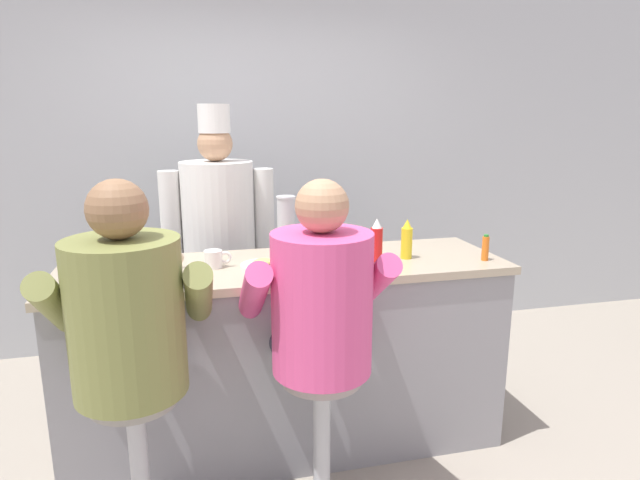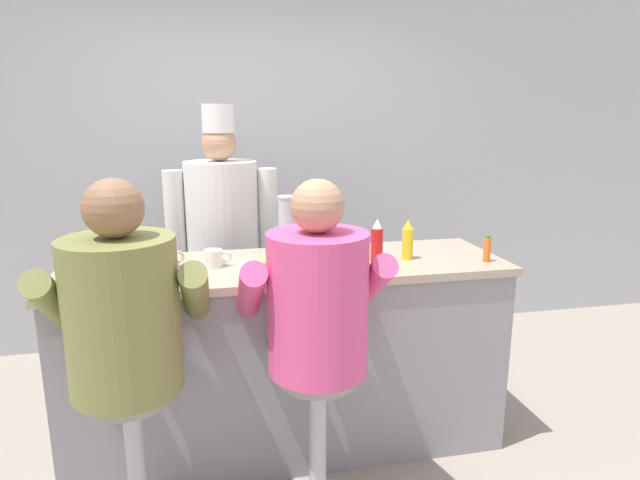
# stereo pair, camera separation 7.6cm
# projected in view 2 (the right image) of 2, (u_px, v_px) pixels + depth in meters

# --- Properties ---
(ground_plane) EXTENTS (20.00, 20.00, 0.00)m
(ground_plane) POSITION_uv_depth(u_px,v_px,m) (300.00, 479.00, 2.61)
(ground_plane) COLOR #9E9384
(wall_back) EXTENTS (10.00, 0.06, 2.70)m
(wall_back) POSITION_uv_depth(u_px,v_px,m) (256.00, 168.00, 4.07)
(wall_back) COLOR #B2B7BC
(wall_back) RESTS_ON ground_plane
(diner_counter) EXTENTS (2.24, 0.68, 1.01)m
(diner_counter) POSITION_uv_depth(u_px,v_px,m) (288.00, 354.00, 2.82)
(diner_counter) COLOR gray
(diner_counter) RESTS_ON ground_plane
(ketchup_bottle_red) EXTENTS (0.06, 0.06, 0.22)m
(ketchup_bottle_red) POSITION_uv_depth(u_px,v_px,m) (377.00, 242.00, 2.72)
(ketchup_bottle_red) COLOR red
(ketchup_bottle_red) RESTS_ON diner_counter
(mustard_bottle_yellow) EXTENTS (0.06, 0.06, 0.21)m
(mustard_bottle_yellow) POSITION_uv_depth(u_px,v_px,m) (408.00, 241.00, 2.77)
(mustard_bottle_yellow) COLOR yellow
(mustard_bottle_yellow) RESTS_ON diner_counter
(hot_sauce_bottle_orange) EXTENTS (0.04, 0.04, 0.14)m
(hot_sauce_bottle_orange) POSITION_uv_depth(u_px,v_px,m) (487.00, 249.00, 2.72)
(hot_sauce_bottle_orange) COLOR orange
(hot_sauce_bottle_orange) RESTS_ON diner_counter
(water_pitcher_clear) EXTENTS (0.13, 0.11, 0.23)m
(water_pitcher_clear) POSITION_uv_depth(u_px,v_px,m) (318.00, 237.00, 2.79)
(water_pitcher_clear) COLOR silver
(water_pitcher_clear) RESTS_ON diner_counter
(breakfast_plate) EXTENTS (0.23, 0.23, 0.05)m
(breakfast_plate) POSITION_uv_depth(u_px,v_px,m) (263.00, 265.00, 2.63)
(breakfast_plate) COLOR white
(breakfast_plate) RESTS_ON diner_counter
(cereal_bowl) EXTENTS (0.14, 0.14, 0.06)m
(cereal_bowl) POSITION_uv_depth(u_px,v_px,m) (124.00, 265.00, 2.57)
(cereal_bowl) COLOR white
(cereal_bowl) RESTS_ON diner_counter
(coffee_mug_white) EXTENTS (0.14, 0.09, 0.09)m
(coffee_mug_white) POSITION_uv_depth(u_px,v_px,m) (214.00, 258.00, 2.64)
(coffee_mug_white) COLOR white
(coffee_mug_white) RESTS_ON diner_counter
(coffee_mug_tan) EXTENTS (0.13, 0.08, 0.09)m
(coffee_mug_tan) POSITION_uv_depth(u_px,v_px,m) (167.00, 258.00, 2.62)
(coffee_mug_tan) COLOR beige
(coffee_mug_tan) RESTS_ON diner_counter
(cup_stack_steel) EXTENTS (0.10, 0.10, 0.31)m
(cup_stack_steel) POSITION_uv_depth(u_px,v_px,m) (287.00, 225.00, 2.88)
(cup_stack_steel) COLOR #B7BABF
(cup_stack_steel) RESTS_ON diner_counter
(diner_seated_olive) EXTENTS (0.64, 0.63, 1.52)m
(diner_seated_olive) POSITION_uv_depth(u_px,v_px,m) (125.00, 323.00, 2.04)
(diner_seated_olive) COLOR #B2B5BA
(diner_seated_olive) RESTS_ON ground_plane
(diner_seated_pink) EXTENTS (0.62, 0.61, 1.50)m
(diner_seated_pink) POSITION_uv_depth(u_px,v_px,m) (316.00, 311.00, 2.19)
(diner_seated_pink) COLOR #B2B5BA
(diner_seated_pink) RESTS_ON ground_plane
(cook_in_whites_near) EXTENTS (0.71, 0.45, 1.81)m
(cook_in_whites_near) POSITION_uv_depth(u_px,v_px,m) (223.00, 235.00, 3.42)
(cook_in_whites_near) COLOR #232328
(cook_in_whites_near) RESTS_ON ground_plane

